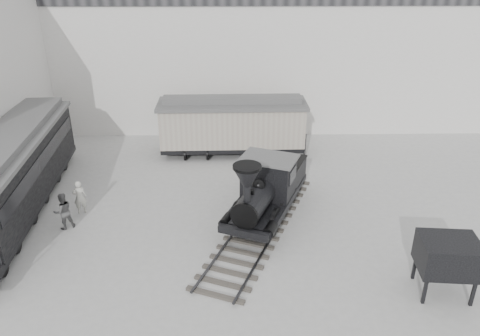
{
  "coord_description": "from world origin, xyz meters",
  "views": [
    {
      "loc": [
        0.22,
        -14.71,
        11.05
      ],
      "look_at": [
        0.53,
        4.47,
        2.0
      ],
      "focal_mm": 35.0,
      "sensor_mm": 36.0,
      "label": 1
    }
  ],
  "objects_px": {
    "passenger_coach": "(14,172)",
    "visitor_a": "(80,197)",
    "boxcar": "(232,124)",
    "visitor_b": "(63,211)",
    "locomotive": "(266,193)",
    "coal_hopper": "(447,259)"
  },
  "relations": [
    {
      "from": "passenger_coach",
      "to": "visitor_a",
      "type": "distance_m",
      "value": 3.15
    },
    {
      "from": "locomotive",
      "to": "boxcar",
      "type": "distance_m",
      "value": 7.6
    },
    {
      "from": "visitor_a",
      "to": "coal_hopper",
      "type": "relative_size",
      "value": 0.76
    },
    {
      "from": "visitor_b",
      "to": "boxcar",
      "type": "bearing_deg",
      "value": -166.27
    },
    {
      "from": "locomotive",
      "to": "boxcar",
      "type": "xyz_separation_m",
      "value": [
        -1.45,
        7.44,
        0.49
      ]
    },
    {
      "from": "boxcar",
      "to": "passenger_coach",
      "type": "bearing_deg",
      "value": -148.24
    },
    {
      "from": "passenger_coach",
      "to": "coal_hopper",
      "type": "relative_size",
      "value": 6.07
    },
    {
      "from": "passenger_coach",
      "to": "visitor_b",
      "type": "xyz_separation_m",
      "value": [
        2.61,
        -1.73,
        -1.04
      ]
    },
    {
      "from": "visitor_a",
      "to": "boxcar",
      "type": "bearing_deg",
      "value": -151.06
    },
    {
      "from": "locomotive",
      "to": "visitor_b",
      "type": "distance_m",
      "value": 8.76
    },
    {
      "from": "visitor_a",
      "to": "visitor_b",
      "type": "bearing_deg",
      "value": 60.67
    },
    {
      "from": "passenger_coach",
      "to": "visitor_b",
      "type": "bearing_deg",
      "value": -37.96
    },
    {
      "from": "boxcar",
      "to": "visitor_b",
      "type": "relative_size",
      "value": 5.08
    },
    {
      "from": "locomotive",
      "to": "passenger_coach",
      "type": "bearing_deg",
      "value": -163.67
    },
    {
      "from": "passenger_coach",
      "to": "visitor_b",
      "type": "height_order",
      "value": "passenger_coach"
    },
    {
      "from": "passenger_coach",
      "to": "locomotive",
      "type": "bearing_deg",
      "value": -9.9
    },
    {
      "from": "passenger_coach",
      "to": "visitor_a",
      "type": "bearing_deg",
      "value": -12.8
    },
    {
      "from": "coal_hopper",
      "to": "visitor_a",
      "type": "bearing_deg",
      "value": 163.45
    },
    {
      "from": "boxcar",
      "to": "visitor_a",
      "type": "bearing_deg",
      "value": -136.65
    },
    {
      "from": "boxcar",
      "to": "visitor_a",
      "type": "xyz_separation_m",
      "value": [
        -6.95,
        -6.78,
        -1.01
      ]
    },
    {
      "from": "coal_hopper",
      "to": "boxcar",
      "type": "bearing_deg",
      "value": 125.71
    },
    {
      "from": "visitor_a",
      "to": "visitor_b",
      "type": "xyz_separation_m",
      "value": [
        -0.32,
        -1.3,
        0.03
      ]
    }
  ]
}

